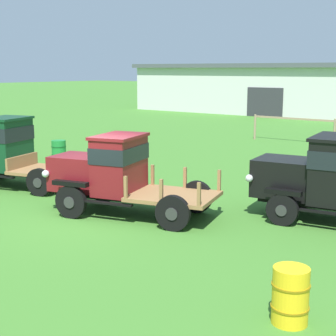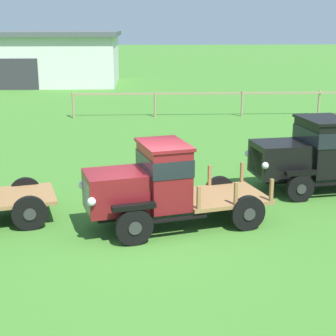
% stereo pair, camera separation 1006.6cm
% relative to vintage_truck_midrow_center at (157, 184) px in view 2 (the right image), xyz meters
% --- Properties ---
extents(ground_plane, '(240.00, 240.00, 0.00)m').
position_rel_vintage_truck_midrow_center_xyz_m(ground_plane, '(-0.20, -0.64, -1.13)').
color(ground_plane, '#3D7528').
extents(paddock_fence, '(18.31, 0.38, 1.40)m').
position_rel_vintage_truck_midrow_center_xyz_m(paddock_fence, '(4.97, 16.00, -0.09)').
color(paddock_fence, '#997F60').
rests_on(paddock_fence, ground).
extents(vintage_truck_midrow_center, '(4.92, 2.89, 2.17)m').
position_rel_vintage_truck_midrow_center_xyz_m(vintage_truck_midrow_center, '(0.00, 0.00, 0.00)').
color(vintage_truck_midrow_center, black).
rests_on(vintage_truck_midrow_center, ground).
extents(vintage_truck_far_side, '(5.32, 2.73, 2.23)m').
position_rel_vintage_truck_midrow_center_xyz_m(vintage_truck_far_side, '(5.36, 2.90, -0.02)').
color(vintage_truck_far_side, black).
rests_on(vintage_truck_far_side, ground).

